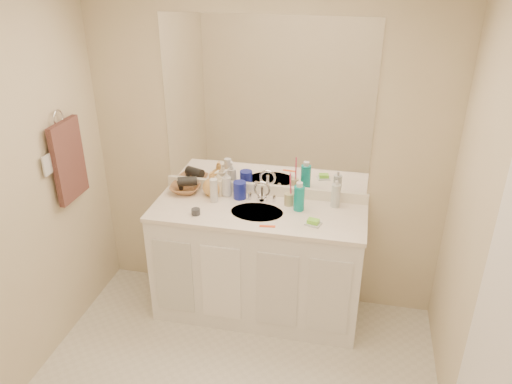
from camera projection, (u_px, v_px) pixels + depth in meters
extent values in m
cube|color=beige|center=(266.00, 154.00, 3.60)|extent=(2.60, 0.02, 2.40)
cube|color=beige|center=(495.00, 284.00, 2.21)|extent=(0.02, 2.60, 2.40)
cube|color=white|center=(257.00, 264.00, 3.70)|extent=(1.50, 0.55, 0.85)
cube|color=white|center=(258.00, 212.00, 3.51)|extent=(1.52, 0.57, 0.03)
cube|color=white|center=(265.00, 190.00, 3.71)|extent=(1.52, 0.03, 0.08)
cylinder|color=beige|center=(257.00, 213.00, 3.49)|extent=(0.37, 0.37, 0.02)
cylinder|color=silver|center=(262.00, 194.00, 3.62)|extent=(0.02, 0.02, 0.11)
cube|color=white|center=(266.00, 106.00, 3.44)|extent=(1.48, 0.01, 1.20)
cylinder|color=navy|center=(240.00, 190.00, 3.65)|extent=(0.11, 0.11, 0.13)
cylinder|color=tan|center=(289.00, 199.00, 3.56)|extent=(0.07, 0.07, 0.09)
cylinder|color=#DF3A62|center=(291.00, 186.00, 3.51)|extent=(0.02, 0.04, 0.22)
cylinder|color=#0C9693|center=(299.00, 198.00, 3.48)|extent=(0.08, 0.08, 0.18)
cylinder|color=silver|center=(336.00, 196.00, 3.52)|extent=(0.07, 0.07, 0.17)
cube|color=silver|center=(313.00, 224.00, 3.32)|extent=(0.12, 0.10, 0.01)
cube|color=#7FE838|center=(313.00, 221.00, 3.32)|extent=(0.08, 0.07, 0.03)
cube|color=#FF501A|center=(267.00, 226.00, 3.30)|extent=(0.11, 0.04, 0.00)
cylinder|color=#313338|center=(196.00, 212.00, 3.44)|extent=(0.08, 0.08, 0.04)
cylinder|color=silver|center=(214.00, 190.00, 3.59)|extent=(0.07, 0.07, 0.18)
imported|color=silver|center=(227.00, 183.00, 3.67)|extent=(0.10, 0.10, 0.20)
imported|color=#F1E5C4|center=(218.00, 183.00, 3.70)|extent=(0.10, 0.10, 0.19)
imported|color=#DCA655|center=(212.00, 184.00, 3.68)|extent=(0.17, 0.17, 0.18)
imported|color=#93613B|center=(185.00, 188.00, 3.76)|extent=(0.25, 0.25, 0.06)
cylinder|color=black|center=(187.00, 181.00, 3.73)|extent=(0.16, 0.12, 0.07)
torus|color=silver|center=(58.00, 118.00, 3.23)|extent=(0.01, 0.11, 0.11)
cube|color=#3B2220|center=(69.00, 161.00, 3.36)|extent=(0.04, 0.32, 0.55)
cube|color=silver|center=(47.00, 165.00, 3.16)|extent=(0.01, 0.08, 0.13)
cube|color=white|center=(496.00, 367.00, 2.04)|extent=(0.02, 0.82, 2.00)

